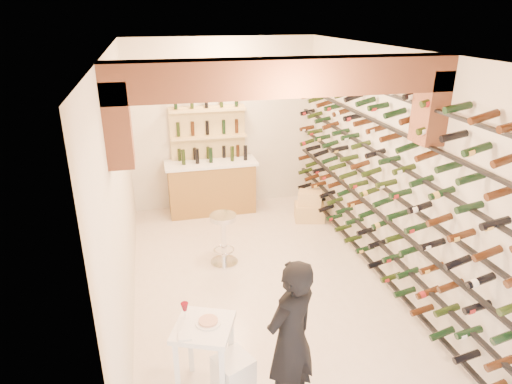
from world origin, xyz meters
TOP-DOWN VIEW (x-y plane):
  - ground at (0.00, 0.00)m, footprint 6.00×6.00m
  - room_shell at (0.00, -0.26)m, footprint 3.52×6.02m
  - wine_rack at (1.53, 0.00)m, footprint 0.32×5.70m
  - back_counter at (-0.30, 2.65)m, footprint 1.70×0.62m
  - back_shelving at (-0.30, 2.89)m, footprint 1.40×0.31m
  - tasting_table at (-1.01, -1.70)m, footprint 0.71×0.71m
  - white_stool at (-0.74, -1.82)m, footprint 0.45×0.45m
  - person at (-0.25, -2.11)m, footprint 0.71×0.64m
  - chrome_barstool at (-0.41, 0.69)m, footprint 0.42×0.42m
  - crate_lower at (1.39, 1.84)m, footprint 0.61×0.49m
  - crate_upper at (1.39, 1.84)m, footprint 0.51×0.44m

SIDE VIEW (x-z plane):
  - ground at x=0.00m, z-range 0.00..0.00m
  - crate_lower at x=1.39m, z-range 0.00..0.32m
  - white_stool at x=-0.74m, z-range 0.00..0.42m
  - crate_upper at x=1.39m, z-range 0.32..0.57m
  - chrome_barstool at x=-0.41m, z-range 0.06..0.88m
  - back_counter at x=-0.30m, z-range -0.11..1.18m
  - tasting_table at x=-1.01m, z-range 0.17..1.13m
  - person at x=-0.25m, z-range 0.00..1.63m
  - back_shelving at x=-0.30m, z-range -0.19..2.53m
  - wine_rack at x=1.53m, z-range 0.27..2.83m
  - room_shell at x=0.00m, z-range 0.65..3.86m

